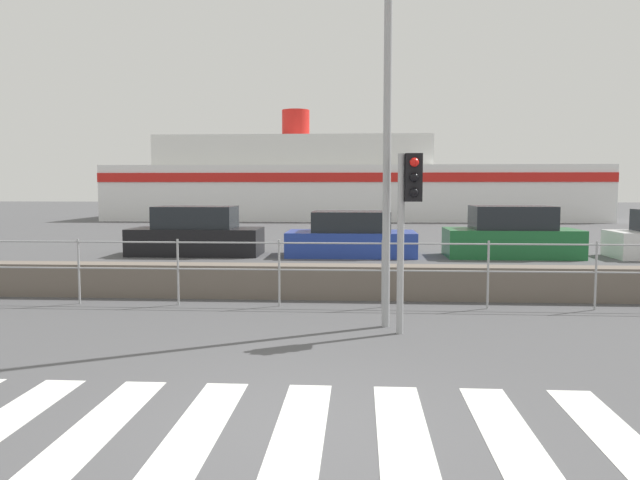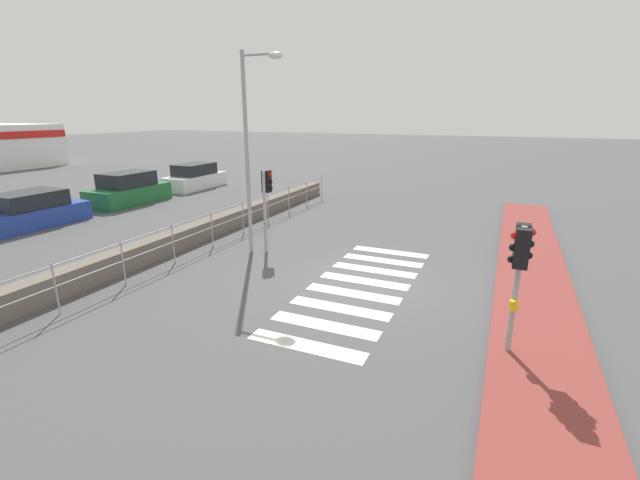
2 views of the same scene
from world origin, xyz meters
name	(u,v)px [view 2 (image 2 of 2)]	position (x,y,z in m)	size (l,w,h in m)	color
ground_plane	(364,281)	(0.00, 0.00, 0.00)	(160.00, 160.00, 0.00)	#4C4C4F
sidewalk_brick	(536,306)	(0.00, -4.10, 0.06)	(24.00, 1.80, 0.12)	brown
crosswalk	(359,287)	(-0.46, 0.00, 0.00)	(6.75, 2.40, 0.01)	silver
seawall	(173,241)	(0.00, 6.47, 0.32)	(22.35, 0.55, 0.64)	#6B6056
harbor_fence	(193,230)	(0.00, 5.60, 0.78)	(20.15, 0.04, 1.19)	#9EA0A3
traffic_light_near	(520,257)	(-2.43, -3.53, 1.91)	(0.58, 0.41, 2.46)	#9EA0A3
traffic_light_far	(266,193)	(1.20, 3.64, 1.91)	(0.34, 0.32, 2.60)	#9EA0A3
streetlamp	(253,132)	(0.91, 3.83, 3.75)	(0.32, 1.35, 6.00)	#9EA0A3
parked_car_blue	(31,212)	(0.25, 13.77, 0.58)	(3.92, 1.88, 1.37)	#233D9E
parked_car_green	(128,190)	(5.09, 13.77, 0.66)	(3.93, 1.81, 1.54)	#1E6633
parked_car_white	(195,178)	(10.05, 13.77, 0.61)	(4.01, 1.71, 1.44)	silver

